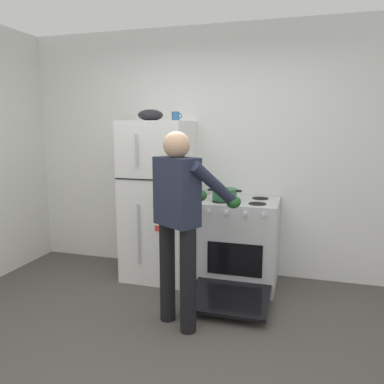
{
  "coord_description": "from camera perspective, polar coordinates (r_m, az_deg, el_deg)",
  "views": [
    {
      "loc": [
        0.97,
        -2.19,
        1.63
      ],
      "look_at": [
        -0.04,
        1.32,
        1.0
      ],
      "focal_mm": 35.32,
      "sensor_mm": 36.0,
      "label": 1
    }
  ],
  "objects": [
    {
      "name": "ground",
      "position": [
        2.9,
        -7.11,
        -24.55
      ],
      "size": [
        8.0,
        8.0,
        0.0
      ],
      "primitive_type": "plane",
      "color": "#4C4742"
    },
    {
      "name": "kitchen_wall_back",
      "position": [
        4.26,
        2.91,
        6.02
      ],
      "size": [
        6.0,
        0.1,
        2.7
      ],
      "primitive_type": "cube",
      "color": "white",
      "rests_on": "ground"
    },
    {
      "name": "refrigerator",
      "position": [
        4.11,
        -5.02,
        -1.24
      ],
      "size": [
        0.68,
        0.72,
        1.69
      ],
      "color": "white",
      "rests_on": "ground"
    },
    {
      "name": "stove_range",
      "position": [
        3.97,
        7.2,
        -7.76
      ],
      "size": [
        0.76,
        1.21,
        0.9
      ],
      "color": "silver",
      "rests_on": "ground"
    },
    {
      "name": "person_cook",
      "position": [
        3.02,
        -1.67,
        -3.01
      ],
      "size": [
        0.69,
        0.76,
        1.6
      ],
      "color": "black",
      "rests_on": "ground"
    },
    {
      "name": "red_pot",
      "position": [
        3.84,
        4.94,
        -0.33
      ],
      "size": [
        0.35,
        0.25,
        0.11
      ],
      "color": "#236638",
      "rests_on": "stove_range"
    },
    {
      "name": "coffee_mug",
      "position": [
        4.02,
        -2.47,
        11.37
      ],
      "size": [
        0.11,
        0.08,
        0.1
      ],
      "color": "#2D6093",
      "rests_on": "refrigerator"
    },
    {
      "name": "mixing_bowl",
      "position": [
        4.06,
        -6.29,
        11.47
      ],
      "size": [
        0.26,
        0.26,
        0.12
      ],
      "primitive_type": "ellipsoid",
      "color": "black",
      "rests_on": "refrigerator"
    }
  ]
}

